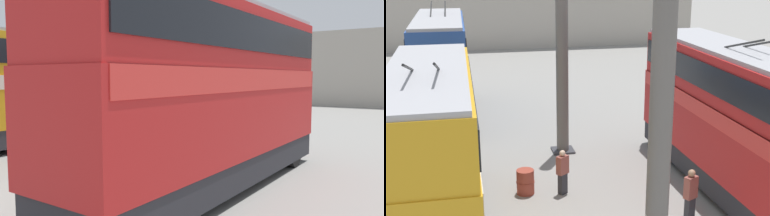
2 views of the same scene
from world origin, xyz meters
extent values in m
cube|color=#A8A093|center=(38.03, 0.00, 3.96)|extent=(0.50, 36.00, 7.92)
cylinder|color=#605B56|center=(10.46, 0.00, 4.19)|extent=(0.51, 0.51, 8.38)
cube|color=#333338|center=(10.46, 0.00, 0.04)|extent=(0.92, 0.92, 0.08)
cylinder|color=black|center=(9.49, -6.08, 0.47)|extent=(0.93, 0.30, 0.93)
cylinder|color=black|center=(9.49, -3.98, 0.47)|extent=(0.93, 0.30, 0.93)
cylinder|color=black|center=(2.22, -3.98, 0.47)|extent=(0.93, 0.30, 0.93)
cube|color=#28282D|center=(5.76, -5.03, 0.64)|extent=(10.06, 2.45, 0.76)
cube|color=red|center=(5.76, -5.03, 2.17)|extent=(10.26, 2.50, 2.30)
cube|color=red|center=(5.76, -5.03, 3.04)|extent=(9.96, 2.54, 0.55)
cube|color=red|center=(5.76, -5.03, 4.13)|extent=(10.16, 2.42, 1.64)
cube|color=black|center=(5.76, -5.03, 4.21)|extent=(9.85, 2.51, 0.90)
cube|color=#9E9EA3|center=(5.76, -5.03, 5.02)|extent=(10.06, 2.25, 0.14)
cube|color=black|center=(10.83, -5.03, 2.40)|extent=(0.12, 2.30, 1.47)
cylinder|color=black|center=(7.54, 3.98, 0.47)|extent=(0.94, 0.30, 0.94)
cylinder|color=black|center=(7.54, 6.08, 0.47)|extent=(0.94, 0.30, 0.94)
cube|color=black|center=(8.88, 5.03, 2.31)|extent=(0.12, 2.30, 1.38)
cylinder|color=black|center=(13.18, 3.98, 0.54)|extent=(1.08, 0.30, 1.08)
cylinder|color=black|center=(13.18, 6.08, 0.54)|extent=(1.08, 0.30, 1.08)
cylinder|color=black|center=(19.73, 3.98, 0.54)|extent=(1.08, 0.30, 1.08)
cylinder|color=black|center=(19.73, 6.08, 0.54)|extent=(1.08, 0.30, 1.08)
cube|color=#28282D|center=(16.55, 5.03, 0.69)|extent=(9.36, 2.45, 0.79)
cube|color=#234793|center=(16.55, 5.03, 2.23)|extent=(9.55, 2.50, 2.29)
cube|color=teal|center=(16.55, 5.03, 3.10)|extent=(9.26, 2.54, 0.55)
cube|color=#234793|center=(16.55, 5.03, 4.23)|extent=(9.45, 2.42, 1.71)
cube|color=black|center=(16.55, 5.03, 4.32)|extent=(9.17, 2.51, 0.94)
cube|color=#9E9EA3|center=(16.55, 5.03, 5.15)|extent=(9.36, 2.25, 0.14)
cube|color=black|center=(11.84, 5.03, 2.46)|extent=(0.12, 2.30, 1.46)
cylinder|color=#282828|center=(17.75, 4.68, 5.51)|extent=(2.35, 0.07, 0.65)
cylinder|color=#282828|center=(17.75, 5.38, 5.51)|extent=(2.35, 0.07, 0.65)
cube|color=#2D2D33|center=(6.24, 0.82, 0.38)|extent=(0.34, 0.36, 0.75)
cube|color=#934C42|center=(6.24, 0.82, 1.08)|extent=(0.44, 0.48, 0.65)
sphere|color=beige|center=(6.24, 0.82, 1.51)|extent=(0.21, 0.21, 0.21)
cube|color=#2D2D33|center=(3.30, -2.64, 0.41)|extent=(0.31, 0.36, 0.82)
cube|color=#934C42|center=(3.30, -2.64, 1.18)|extent=(0.40, 0.48, 0.71)
sphere|color=#A37A5B|center=(3.30, -2.64, 1.65)|extent=(0.23, 0.23, 0.23)
cylinder|color=#933828|center=(6.53, 2.10, 0.44)|extent=(0.62, 0.62, 0.88)
cylinder|color=#933828|center=(6.53, 2.10, 0.44)|extent=(0.65, 0.65, 0.04)
camera|label=1|loc=(-3.05, -10.31, 3.12)|focal=35.00mm
camera|label=2|loc=(-10.78, 4.08, 7.98)|focal=50.00mm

